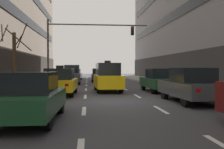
{
  "coord_description": "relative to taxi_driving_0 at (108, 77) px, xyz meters",
  "views": [
    {
      "loc": [
        -1.42,
        -13.14,
        1.73
      ],
      "look_at": [
        0.86,
        10.68,
        1.09
      ],
      "focal_mm": 40.38,
      "sensor_mm": 36.0,
      "label": 1
    }
  ],
  "objects": [
    {
      "name": "ground_plane",
      "position": [
        -0.01,
        -5.11,
        -1.03
      ],
      "size": [
        120.0,
        120.0,
        0.0
      ],
      "primitive_type": "plane",
      "color": "#38383D"
    },
    {
      "name": "lane_stripe_l1_s3",
      "position": [
        -1.59,
        -8.11,
        -1.03
      ],
      "size": [
        0.16,
        2.0,
        0.01
      ],
      "primitive_type": "cube",
      "color": "silver",
      "rests_on": "ground"
    },
    {
      "name": "lane_stripe_l1_s4",
      "position": [
        -1.59,
        -3.11,
        -1.03
      ],
      "size": [
        0.16,
        2.0,
        0.01
      ],
      "primitive_type": "cube",
      "color": "silver",
      "rests_on": "ground"
    },
    {
      "name": "lane_stripe_l1_s5",
      "position": [
        -1.59,
        1.89,
        -1.03
      ],
      "size": [
        0.16,
        2.0,
        0.01
      ],
      "primitive_type": "cube",
      "color": "silver",
      "rests_on": "ground"
    },
    {
      "name": "lane_stripe_l1_s6",
      "position": [
        -1.59,
        6.89,
        -1.03
      ],
      "size": [
        0.16,
        2.0,
        0.01
      ],
      "primitive_type": "cube",
      "color": "silver",
      "rests_on": "ground"
    },
    {
      "name": "lane_stripe_l1_s7",
      "position": [
        -1.59,
        11.89,
        -1.03
      ],
      "size": [
        0.16,
        2.0,
        0.01
      ],
      "primitive_type": "cube",
      "color": "silver",
      "rests_on": "ground"
    },
    {
      "name": "lane_stripe_l1_s8",
      "position": [
        -1.59,
        16.89,
        -1.03
      ],
      "size": [
        0.16,
        2.0,
        0.01
      ],
      "primitive_type": "cube",
      "color": "silver",
      "rests_on": "ground"
    },
    {
      "name": "lane_stripe_l1_s9",
      "position": [
        -1.59,
        21.89,
        -1.03
      ],
      "size": [
        0.16,
        2.0,
        0.01
      ],
      "primitive_type": "cube",
      "color": "silver",
      "rests_on": "ground"
    },
    {
      "name": "lane_stripe_l1_s10",
      "position": [
        -1.59,
        26.89,
        -1.03
      ],
      "size": [
        0.16,
        2.0,
        0.01
      ],
      "primitive_type": "cube",
      "color": "silver",
      "rests_on": "ground"
    },
    {
      "name": "lane_stripe_l2_s3",
      "position": [
        1.57,
        -8.11,
        -1.03
      ],
      "size": [
        0.16,
        2.0,
        0.01
      ],
      "primitive_type": "cube",
      "color": "silver",
      "rests_on": "ground"
    },
    {
      "name": "lane_stripe_l2_s4",
      "position": [
        1.57,
        -3.11,
        -1.03
      ],
      "size": [
        0.16,
        2.0,
        0.01
      ],
      "primitive_type": "cube",
      "color": "silver",
      "rests_on": "ground"
    },
    {
      "name": "lane_stripe_l2_s5",
      "position": [
        1.57,
        1.89,
        -1.03
      ],
      "size": [
        0.16,
        2.0,
        0.01
      ],
      "primitive_type": "cube",
      "color": "silver",
      "rests_on": "ground"
    },
    {
      "name": "lane_stripe_l2_s6",
      "position": [
        1.57,
        6.89,
        -1.03
      ],
      "size": [
        0.16,
        2.0,
        0.01
      ],
      "primitive_type": "cube",
      "color": "silver",
      "rests_on": "ground"
    },
    {
      "name": "lane_stripe_l2_s7",
      "position": [
        1.57,
        11.89,
        -1.03
      ],
      "size": [
        0.16,
        2.0,
        0.01
      ],
      "primitive_type": "cube",
      "color": "silver",
      "rests_on": "ground"
    },
    {
      "name": "lane_stripe_l2_s8",
      "position": [
        1.57,
        16.89,
        -1.03
      ],
      "size": [
        0.16,
        2.0,
        0.01
      ],
      "primitive_type": "cube",
      "color": "silver",
      "rests_on": "ground"
    },
    {
      "name": "lane_stripe_l2_s9",
      "position": [
        1.57,
        21.89,
        -1.03
      ],
      "size": [
        0.16,
        2.0,
        0.01
      ],
      "primitive_type": "cube",
      "color": "silver",
      "rests_on": "ground"
    },
    {
      "name": "lane_stripe_l2_s10",
      "position": [
        1.57,
        26.89,
        -1.03
      ],
      "size": [
        0.16,
        2.0,
        0.01
      ],
      "primitive_type": "cube",
      "color": "silver",
      "rests_on": "ground"
    },
    {
      "name": "taxi_driving_0",
      "position": [
        0.0,
        0.0,
        0.0
      ],
      "size": [
        1.96,
        4.35,
        2.25
      ],
      "color": "black",
      "rests_on": "ground"
    },
    {
      "name": "taxi_driving_1",
      "position": [
        -3.17,
        -2.09,
        -0.2
      ],
      "size": [
        2.03,
        4.57,
        1.87
      ],
      "color": "black",
      "rests_on": "ground"
    },
    {
      "name": "car_driving_2",
      "position": [
        -0.08,
        13.03,
        -0.22
      ],
      "size": [
        1.85,
        4.38,
        1.64
      ],
      "color": "black",
      "rests_on": "ground"
    },
    {
      "name": "car_driving_3",
      "position": [
        -3.25,
        17.51,
        -0.25
      ],
      "size": [
        1.89,
        4.29,
        1.59
      ],
      "color": "black",
      "rests_on": "ground"
    },
    {
      "name": "car_driving_4",
      "position": [
        -3.28,
        -9.92,
        -0.24
      ],
      "size": [
        1.9,
        4.31,
        1.6
      ],
      "color": "black",
      "rests_on": "ground"
    },
    {
      "name": "car_driving_5",
      "position": [
        -3.1,
        8.88,
        -0.03
      ],
      "size": [
        1.83,
        4.21,
        2.02
      ],
      "color": "black",
      "rests_on": "ground"
    },
    {
      "name": "car_parked_1",
      "position": [
        3.68,
        -6.13,
        -0.18
      ],
      "size": [
        2.04,
        4.66,
        1.73
      ],
      "color": "black",
      "rests_on": "ground"
    },
    {
      "name": "car_parked_2",
      "position": [
        3.68,
        -0.55,
        -0.21
      ],
      "size": [
        1.96,
        4.51,
        1.68
      ],
      "color": "black",
      "rests_on": "ground"
    },
    {
      "name": "traffic_signal_0",
      "position": [
        -2.16,
        5.8,
        3.41
      ],
      "size": [
        9.51,
        0.35,
        6.1
      ],
      "color": "#4C4C51",
      "rests_on": "sidewalk_left"
    },
    {
      "name": "street_tree_0",
      "position": [
        -6.33,
        -0.92,
        1.37
      ],
      "size": [
        2.18,
        2.07,
        4.58
      ],
      "color": "#4C3823",
      "rests_on": "sidewalk_left"
    },
    {
      "name": "pedestrian_0",
      "position": [
        6.43,
        5.04,
        0.02
      ],
      "size": [
        0.53,
        0.23,
        1.58
      ],
      "color": "brown",
      "rests_on": "sidewalk_right"
    }
  ]
}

